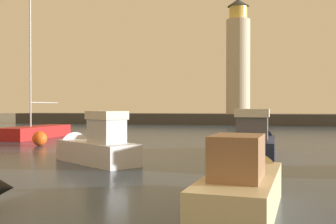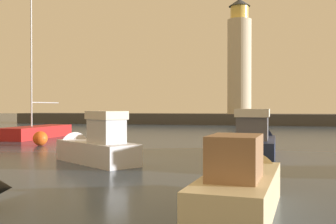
# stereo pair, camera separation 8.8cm
# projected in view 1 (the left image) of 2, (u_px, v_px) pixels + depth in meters

# --- Properties ---
(ground_plane) EXTENTS (220.00, 220.00, 0.00)m
(ground_plane) POSITION_uv_depth(u_px,v_px,m) (183.00, 140.00, 30.16)
(ground_plane) COLOR #2D3D51
(breakwater) EXTENTS (62.77, 5.83, 1.52)m
(breakwater) POSITION_uv_depth(u_px,v_px,m) (220.00, 119.00, 57.96)
(breakwater) COLOR #423F3D
(breakwater) RESTS_ON ground_plane
(lighthouse) EXTENTS (3.38, 3.38, 16.39)m
(lighthouse) POSITION_uv_depth(u_px,v_px,m) (238.00, 60.00, 57.29)
(lighthouse) COLOR beige
(lighthouse) RESTS_ON breakwater
(motorboat_0) EXTENTS (2.08, 5.91, 2.13)m
(motorboat_0) POSITION_uv_depth(u_px,v_px,m) (245.00, 184.00, 9.95)
(motorboat_0) COLOR beige
(motorboat_0) RESTS_ON ground_plane
(motorboat_4) EXTENTS (5.63, 4.66, 2.59)m
(motorboat_4) POSITION_uv_depth(u_px,v_px,m) (90.00, 146.00, 18.43)
(motorboat_4) COLOR silver
(motorboat_4) RESTS_ON ground_plane
(motorboat_5) EXTENTS (2.31, 7.12, 2.92)m
(motorboat_5) POSITION_uv_depth(u_px,v_px,m) (254.00, 141.00, 21.22)
(motorboat_5) COLOR #1E284C
(motorboat_5) RESTS_ON ground_plane
(sailboat_moored) EXTENTS (2.39, 7.53, 11.69)m
(sailboat_moored) POSITION_uv_depth(u_px,v_px,m) (36.00, 131.00, 32.59)
(sailboat_moored) COLOR #B21E1E
(sailboat_moored) RESTS_ON ground_plane
(mooring_buoy) EXTENTS (0.94, 0.94, 0.94)m
(mooring_buoy) POSITION_uv_depth(u_px,v_px,m) (40.00, 138.00, 26.03)
(mooring_buoy) COLOR #EA5919
(mooring_buoy) RESTS_ON ground_plane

